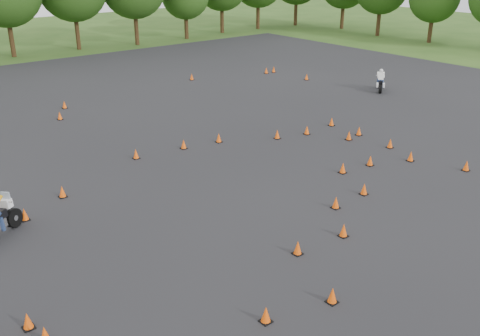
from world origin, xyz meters
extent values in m
plane|color=#2D5119|center=(0.00, 0.00, 0.00)|extent=(140.00, 140.00, 0.00)
plane|color=black|center=(0.00, 6.00, 0.01)|extent=(62.00, 62.00, 0.00)
cone|color=#FC570A|center=(5.01, 2.96, 0.23)|extent=(0.26, 0.26, 0.45)
cone|color=#FC570A|center=(-9.25, 0.35, 0.23)|extent=(0.26, 0.26, 0.45)
cone|color=#FC570A|center=(3.95, 0.94, 0.23)|extent=(0.26, 0.26, 0.45)
cone|color=#FC570A|center=(-1.23, 10.28, 0.23)|extent=(0.26, 0.26, 0.45)
cone|color=#FC570A|center=(7.62, 7.72, 0.23)|extent=(0.26, 0.26, 0.45)
cone|color=#FC570A|center=(0.69, -0.80, 0.23)|extent=(0.26, 0.26, 0.45)
cone|color=#FC570A|center=(6.65, 2.76, 0.23)|extent=(0.26, 0.26, 0.45)
cone|color=#FC570A|center=(16.88, 16.80, 0.23)|extent=(0.26, 0.26, 0.45)
cone|color=#FC570A|center=(9.31, 3.62, 0.23)|extent=(0.26, 0.26, 0.45)
cone|color=#FC570A|center=(-2.42, -3.08, 0.23)|extent=(0.26, 0.26, 0.45)
cone|color=#FC570A|center=(3.20, 9.67, 0.23)|extent=(0.26, 0.26, 0.45)
cone|color=#FC570A|center=(9.66, 5.87, 0.23)|extent=(0.26, 0.26, 0.45)
cone|color=#FC570A|center=(16.02, 20.43, 0.23)|extent=(0.26, 0.26, 0.45)
cone|color=#FC570A|center=(1.27, 10.00, 0.23)|extent=(0.26, 0.26, 0.45)
cone|color=#FC570A|center=(9.49, -0.33, 0.23)|extent=(0.26, 0.26, 0.45)
cone|color=#FC570A|center=(-9.40, 1.17, 0.23)|extent=(0.26, 0.26, 0.45)
cone|color=#FC570A|center=(-0.47, 20.75, 0.23)|extent=(0.26, 0.26, 0.45)
cone|color=#FC570A|center=(-1.60, 18.64, 0.23)|extent=(0.26, 0.26, 0.45)
cone|color=#FC570A|center=(-5.59, 8.35, 0.23)|extent=(0.26, 0.26, 0.45)
cone|color=#FC570A|center=(8.57, 1.92, 0.23)|extent=(0.26, 0.26, 0.45)
cone|color=#FC570A|center=(8.66, 5.71, 0.23)|extent=(0.26, 0.26, 0.45)
cone|color=#FC570A|center=(-1.36, -0.64, 0.23)|extent=(0.26, 0.26, 0.45)
cone|color=#FC570A|center=(5.91, 8.20, 0.23)|extent=(0.26, 0.26, 0.45)
cone|color=#FC570A|center=(10.11, 22.27, 0.23)|extent=(0.26, 0.26, 0.45)
cone|color=#FC570A|center=(9.78, 7.91, 0.23)|extent=(0.26, 0.26, 0.45)
cone|color=#FC570A|center=(-7.43, 7.31, 0.23)|extent=(0.26, 0.26, 0.45)
cone|color=#FC570A|center=(-4.42, -2.54, 0.23)|extent=(0.26, 0.26, 0.45)
cone|color=#FC570A|center=(16.77, 20.38, 0.23)|extent=(0.26, 0.26, 0.45)
cone|color=#FC570A|center=(2.13, 0.82, 0.23)|extent=(0.26, 0.26, 0.45)
camera|label=1|loc=(-12.25, -11.10, 9.17)|focal=40.00mm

